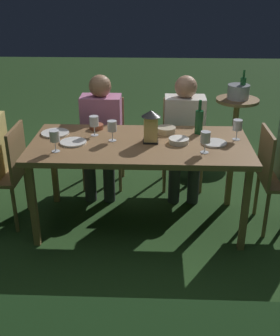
{
  "coord_description": "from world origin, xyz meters",
  "views": [
    {
      "loc": [
        -0.12,
        3.14,
        1.99
      ],
      "look_at": [
        0.0,
        0.0,
        0.53
      ],
      "focal_mm": 44.73,
      "sensor_mm": 36.0,
      "label": 1
    }
  ],
  "objects": [
    {
      "name": "dining_table",
      "position": [
        0.0,
        0.0,
        0.7
      ],
      "size": [
        1.77,
        0.85,
        0.76
      ],
      "color": "olive",
      "rests_on": "ground"
    },
    {
      "name": "green_bottle_on_table",
      "position": [
        -0.49,
        -0.23,
        0.86
      ],
      "size": [
        0.07,
        0.07,
        0.29
      ],
      "color": "#195128",
      "rests_on": "dining_table"
    },
    {
      "name": "plate_c",
      "position": [
        -0.6,
        0.01,
        0.76
      ],
      "size": [
        0.2,
        0.2,
        0.01
      ],
      "primitive_type": "cylinder",
      "color": "silver",
      "rests_on": "dining_table"
    },
    {
      "name": "chair_head_near",
      "position": [
        -1.13,
        0.0,
        0.49
      ],
      "size": [
        0.4,
        0.42,
        0.87
      ],
      "color": "brown",
      "rests_on": "ground"
    },
    {
      "name": "wine_glass_d",
      "position": [
        0.64,
        0.21,
        0.87
      ],
      "size": [
        0.08,
        0.08,
        0.17
      ],
      "color": "silver",
      "rests_on": "dining_table"
    },
    {
      "name": "lantern_centerpiece",
      "position": [
        -0.09,
        -0.02,
        0.9
      ],
      "size": [
        0.15,
        0.15,
        0.27
      ],
      "color": "black",
      "rests_on": "dining_table"
    },
    {
      "name": "wine_glass_c",
      "position": [
        -0.79,
        -0.1,
        0.87
      ],
      "size": [
        0.08,
        0.08,
        0.17
      ],
      "color": "silver",
      "rests_on": "dining_table"
    },
    {
      "name": "chair_head_far",
      "position": [
        1.13,
        0.0,
        0.49
      ],
      "size": [
        0.4,
        0.42,
        0.87
      ],
      "color": "brown",
      "rests_on": "ground"
    },
    {
      "name": "bowl_salad",
      "position": [
        -0.22,
        -0.24,
        0.78
      ],
      "size": [
        0.16,
        0.16,
        0.05
      ],
      "color": "#BCAD8E",
      "rests_on": "dining_table"
    },
    {
      "name": "bowl_olives",
      "position": [
        -0.31,
        -0.0,
        0.78
      ],
      "size": [
        0.16,
        0.16,
        0.04
      ],
      "color": "silver",
      "rests_on": "dining_table"
    },
    {
      "name": "side_table",
      "position": [
        -1.1,
        -1.8,
        0.42
      ],
      "size": [
        0.51,
        0.51,
        0.63
      ],
      "color": "#937047",
      "rests_on": "ground"
    },
    {
      "name": "plate_a",
      "position": [
        0.54,
        0.03,
        0.76
      ],
      "size": [
        0.21,
        0.21,
        0.01
      ],
      "primitive_type": "cylinder",
      "color": "white",
      "rests_on": "dining_table"
    },
    {
      "name": "bowl_bread",
      "position": [
        0.39,
        -0.31,
        0.78
      ],
      "size": [
        0.12,
        0.12,
        0.04
      ],
      "color": "#9E5138",
      "rests_on": "dining_table"
    },
    {
      "name": "wine_glass_b",
      "position": [
        -0.5,
        0.19,
        0.87
      ],
      "size": [
        0.08,
        0.08,
        0.17
      ],
      "color": "silver",
      "rests_on": "dining_table"
    },
    {
      "name": "chair_side_left_b",
      "position": [
        0.4,
        -0.82,
        0.49
      ],
      "size": [
        0.42,
        0.4,
        0.87
      ],
      "color": "brown",
      "rests_on": "ground"
    },
    {
      "name": "ground_plane",
      "position": [
        0.0,
        0.0,
        0.0
      ],
      "size": [
        16.0,
        16.0,
        0.0
      ],
      "primitive_type": "plane",
      "color": "#26471E"
    },
    {
      "name": "person_in_cream",
      "position": [
        -0.4,
        -0.62,
        0.64
      ],
      "size": [
        0.38,
        0.47,
        1.15
      ],
      "color": "white",
      "rests_on": "ground"
    },
    {
      "name": "wine_glass_e",
      "position": [
        0.39,
        -0.15,
        0.87
      ],
      "size": [
        0.08,
        0.08,
        0.17
      ],
      "color": "silver",
      "rests_on": "dining_table"
    },
    {
      "name": "plate_b",
      "position": [
        0.73,
        -0.17,
        0.76
      ],
      "size": [
        0.24,
        0.24,
        0.01
      ],
      "primitive_type": "cylinder",
      "color": "white",
      "rests_on": "dining_table"
    },
    {
      "name": "chair_side_left_a",
      "position": [
        -0.4,
        -0.82,
        0.49
      ],
      "size": [
        0.42,
        0.4,
        0.87
      ],
      "color": "brown",
      "rests_on": "ground"
    },
    {
      "name": "wine_glass_a",
      "position": [
        0.23,
        -0.03,
        0.87
      ],
      "size": [
        0.08,
        0.08,
        0.17
      ],
      "color": "silver",
      "rests_on": "dining_table"
    },
    {
      "name": "person_in_pink",
      "position": [
        0.4,
        -0.62,
        0.64
      ],
      "size": [
        0.38,
        0.47,
        1.15
      ],
      "color": "#C675A3",
      "rests_on": "ground"
    },
    {
      "name": "ice_bucket",
      "position": [
        -1.11,
        -1.8,
        0.73
      ],
      "size": [
        0.26,
        0.26,
        0.34
      ],
      "color": "#B2B7BF",
      "rests_on": "side_table"
    }
  ]
}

